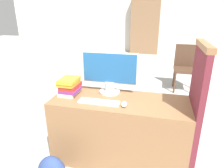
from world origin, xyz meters
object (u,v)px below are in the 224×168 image
object	(u,v)px
mouse	(124,104)
book_stack	(70,86)
monitor	(110,73)
far_chair	(185,65)
keyboard	(99,102)

from	to	relation	value
mouse	book_stack	xyz separation A→B (m)	(-0.63, 0.15, 0.07)
monitor	far_chair	world-z (taller)	monitor
far_chair	monitor	bearing A→B (deg)	-128.40
keyboard	far_chair	bearing A→B (deg)	67.19
mouse	far_chair	size ratio (longest dim) A/B	0.10
monitor	book_stack	xyz separation A→B (m)	(-0.41, -0.15, -0.14)
monitor	mouse	xyz separation A→B (m)	(0.22, -0.30, -0.21)
keyboard	mouse	distance (m)	0.26
monitor	far_chair	xyz separation A→B (m)	(1.03, 2.25, -0.43)
keyboard	book_stack	xyz separation A→B (m)	(-0.37, 0.13, 0.08)
monitor	far_chair	bearing A→B (deg)	65.45
mouse	book_stack	world-z (taller)	book_stack
monitor	mouse	size ratio (longest dim) A/B	6.48
monitor	book_stack	world-z (taller)	monitor
keyboard	far_chair	size ratio (longest dim) A/B	0.44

